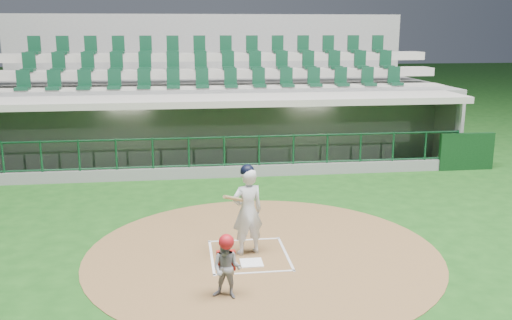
{
  "coord_description": "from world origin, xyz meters",
  "views": [
    {
      "loc": [
        -1.28,
        -10.96,
        4.47
      ],
      "look_at": [
        0.53,
        2.6,
        1.3
      ],
      "focal_mm": 40.0,
      "sensor_mm": 36.0,
      "label": 1
    }
  ],
  "objects": [
    {
      "name": "seating_deck",
      "position": [
        0.0,
        10.91,
        1.42
      ],
      "size": [
        17.0,
        6.72,
        5.15
      ],
      "color": "slate",
      "rests_on": "ground"
    },
    {
      "name": "catcher",
      "position": [
        -0.59,
        -2.06,
        0.58
      ],
      "size": [
        0.62,
        0.56,
        1.13
      ],
      "color": "gray",
      "rests_on": "dirt_circle"
    },
    {
      "name": "dugout_structure",
      "position": [
        0.11,
        7.83,
        0.96
      ],
      "size": [
        16.4,
        3.7,
        3.0
      ],
      "color": "slate",
      "rests_on": "ground"
    },
    {
      "name": "home_plate",
      "position": [
        0.0,
        -0.7,
        0.02
      ],
      "size": [
        0.43,
        0.43,
        0.02
      ],
      "primitive_type": "cube",
      "color": "white",
      "rests_on": "dirt_circle"
    },
    {
      "name": "dirt_circle",
      "position": [
        0.3,
        -0.2,
        0.01
      ],
      "size": [
        7.2,
        7.2,
        0.01
      ],
      "primitive_type": "cylinder",
      "color": "brown",
      "rests_on": "ground"
    },
    {
      "name": "batter_box_chalk",
      "position": [
        0.0,
        -0.3,
        0.02
      ],
      "size": [
        1.55,
        1.8,
        0.01
      ],
      "color": "white",
      "rests_on": "ground"
    },
    {
      "name": "batter",
      "position": [
        -0.02,
        -0.19,
        0.94
      ],
      "size": [
        0.91,
        0.93,
        1.86
      ],
      "color": "silver",
      "rests_on": "dirt_circle"
    },
    {
      "name": "ground",
      "position": [
        0.0,
        0.0,
        0.0
      ],
      "size": [
        120.0,
        120.0,
        0.0
      ],
      "primitive_type": "plane",
      "color": "#144012",
      "rests_on": "ground"
    }
  ]
}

